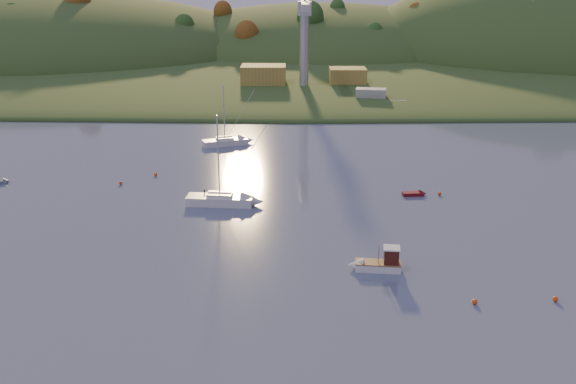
{
  "coord_description": "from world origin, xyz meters",
  "views": [
    {
      "loc": [
        -1.21,
        -36.84,
        29.48
      ],
      "look_at": [
        -1.52,
        35.7,
        4.31
      ],
      "focal_mm": 40.0,
      "sensor_mm": 36.0,
      "label": 1
    }
  ],
  "objects_px": {
    "sailboat_near": "(225,141)",
    "grey_dinghy": "(2,182)",
    "red_tender": "(417,194)",
    "fishing_boat": "(375,263)",
    "canoe": "(205,199)",
    "sailboat_far": "(220,199)"
  },
  "relations": [
    {
      "from": "fishing_boat",
      "to": "red_tender",
      "type": "distance_m",
      "value": 24.99
    },
    {
      "from": "sailboat_near",
      "to": "grey_dinghy",
      "type": "bearing_deg",
      "value": -163.64
    },
    {
      "from": "sailboat_far",
      "to": "canoe",
      "type": "xyz_separation_m",
      "value": [
        -2.12,
        1.15,
        -0.42
      ]
    },
    {
      "from": "red_tender",
      "to": "sailboat_far",
      "type": "bearing_deg",
      "value": -177.09
    },
    {
      "from": "sailboat_near",
      "to": "red_tender",
      "type": "height_order",
      "value": "sailboat_near"
    },
    {
      "from": "fishing_boat",
      "to": "sailboat_near",
      "type": "bearing_deg",
      "value": -61.81
    },
    {
      "from": "grey_dinghy",
      "to": "sailboat_near",
      "type": "bearing_deg",
      "value": 16.25
    },
    {
      "from": "sailboat_near",
      "to": "red_tender",
      "type": "relative_size",
      "value": 3.16
    },
    {
      "from": "fishing_boat",
      "to": "sailboat_far",
      "type": "height_order",
      "value": "sailboat_far"
    },
    {
      "from": "fishing_boat",
      "to": "canoe",
      "type": "bearing_deg",
      "value": -39.61
    },
    {
      "from": "fishing_boat",
      "to": "canoe",
      "type": "xyz_separation_m",
      "value": [
        -20.22,
        20.66,
        -0.42
      ]
    },
    {
      "from": "sailboat_near",
      "to": "canoe",
      "type": "distance_m",
      "value": 29.41
    },
    {
      "from": "sailboat_near",
      "to": "fishing_boat",
      "type": "bearing_deg",
      "value": -86.81
    },
    {
      "from": "fishing_boat",
      "to": "red_tender",
      "type": "height_order",
      "value": "fishing_boat"
    },
    {
      "from": "grey_dinghy",
      "to": "fishing_boat",
      "type": "bearing_deg",
      "value": -48.28
    },
    {
      "from": "sailboat_near",
      "to": "red_tender",
      "type": "distance_m",
      "value": 39.59
    },
    {
      "from": "sailboat_near",
      "to": "canoe",
      "type": "xyz_separation_m",
      "value": [
        0.18,
        -29.41,
        -0.35
      ]
    },
    {
      "from": "fishing_boat",
      "to": "sailboat_near",
      "type": "xyz_separation_m",
      "value": [
        -20.4,
        50.08,
        -0.06
      ]
    },
    {
      "from": "sailboat_near",
      "to": "canoe",
      "type": "relative_size",
      "value": 3.14
    },
    {
      "from": "sailboat_far",
      "to": "grey_dinghy",
      "type": "bearing_deg",
      "value": 169.1
    },
    {
      "from": "sailboat_far",
      "to": "grey_dinghy",
      "type": "height_order",
      "value": "sailboat_far"
    },
    {
      "from": "canoe",
      "to": "grey_dinghy",
      "type": "relative_size",
      "value": 1.13
    }
  ]
}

